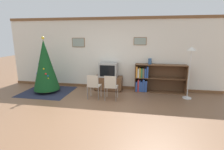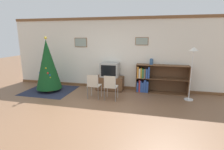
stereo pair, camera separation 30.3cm
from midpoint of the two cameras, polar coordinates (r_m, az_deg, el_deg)
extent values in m
plane|color=brown|center=(4.65, -5.63, -13.29)|extent=(24.00, 24.00, 0.00)
cube|color=silver|center=(6.73, 1.40, 6.95)|extent=(8.24, 0.08, 2.70)
cube|color=brown|center=(6.67, 1.36, 18.08)|extent=(8.24, 0.03, 0.10)
cube|color=brown|center=(6.94, 1.25, -3.84)|extent=(8.24, 0.03, 0.10)
cube|color=brown|center=(7.03, -8.92, 10.47)|extent=(0.51, 0.02, 0.35)
cube|color=gray|center=(7.01, -8.96, 10.46)|extent=(0.47, 0.01, 0.32)
cube|color=brown|center=(6.51, 11.06, 10.77)|extent=(0.47, 0.02, 0.28)
cube|color=gray|center=(6.50, 11.05, 10.77)|extent=(0.43, 0.01, 0.25)
cube|color=#23283D|center=(6.97, -18.47, -4.84)|extent=(1.74, 1.56, 0.01)
cylinder|color=maroon|center=(6.95, -18.50, -4.42)|extent=(0.36, 0.36, 0.10)
cone|color=#14471E|center=(6.74, -19.07, 3.30)|extent=(0.92, 0.92, 1.79)
sphere|color=yellow|center=(6.66, -19.68, 11.35)|extent=(0.10, 0.10, 0.10)
sphere|color=#1E4CB2|center=(6.89, -19.48, 5.06)|extent=(0.04, 0.04, 0.04)
sphere|color=#1E4CB2|center=(6.50, -18.37, -0.03)|extent=(0.05, 0.05, 0.05)
sphere|color=red|center=(6.50, -18.99, 0.58)|extent=(0.06, 0.06, 0.06)
sphere|color=#1E4CB2|center=(6.79, -21.39, 0.70)|extent=(0.05, 0.05, 0.05)
sphere|color=gold|center=(6.50, -18.25, -0.80)|extent=(0.04, 0.04, 0.04)
sphere|color=#1E4CB2|center=(6.78, -20.87, 3.65)|extent=(0.05, 0.05, 0.05)
sphere|color=gold|center=(6.52, -19.54, 2.12)|extent=(0.06, 0.06, 0.06)
sphere|color=red|center=(6.88, -16.29, 0.59)|extent=(0.04, 0.04, 0.04)
cube|color=#4C311E|center=(6.70, 0.61, -4.66)|extent=(0.98, 0.47, 0.05)
cube|color=brown|center=(6.63, 0.62, -2.50)|extent=(1.02, 0.49, 0.47)
cube|color=#9E9E99|center=(6.51, 0.63, 1.74)|extent=(0.67, 0.47, 0.53)
cube|color=black|center=(6.28, 0.14, 1.32)|extent=(0.55, 0.01, 0.41)
cube|color=#BCB29E|center=(5.77, -4.25, -3.38)|extent=(0.40, 0.40, 0.02)
cube|color=#BCB29E|center=(5.54, -4.88, -1.96)|extent=(0.35, 0.02, 0.38)
cylinder|color=#B2B2B2|center=(6.05, -5.33, -4.80)|extent=(0.02, 0.02, 0.42)
cylinder|color=#B2B2B2|center=(5.95, -2.03, -5.06)|extent=(0.02, 0.02, 0.42)
cylinder|color=#B2B2B2|center=(5.73, -6.48, -5.86)|extent=(0.02, 0.02, 0.42)
cylinder|color=#B2B2B2|center=(5.62, -3.01, -6.16)|extent=(0.02, 0.02, 0.42)
cylinder|color=#B2B2B2|center=(5.67, -6.53, -3.97)|extent=(0.02, 0.02, 0.82)
cylinder|color=#B2B2B2|center=(5.56, -3.03, -4.24)|extent=(0.02, 0.02, 0.82)
cube|color=#BCB29E|center=(5.63, 1.27, -3.77)|extent=(0.40, 0.40, 0.02)
cube|color=#BCB29E|center=(5.40, 0.85, -2.33)|extent=(0.35, 0.02, 0.38)
cylinder|color=#B2B2B2|center=(5.90, -0.08, -5.21)|extent=(0.02, 0.02, 0.42)
cylinder|color=#B2B2B2|center=(5.83, 3.37, -5.46)|extent=(0.02, 0.02, 0.42)
cylinder|color=#B2B2B2|center=(5.57, -0.95, -6.33)|extent=(0.02, 0.02, 0.42)
cylinder|color=#B2B2B2|center=(5.50, 2.71, -6.61)|extent=(0.02, 0.02, 0.42)
cylinder|color=#B2B2B2|center=(5.51, -0.96, -4.39)|extent=(0.02, 0.02, 0.82)
cylinder|color=#B2B2B2|center=(5.44, 2.73, -4.65)|extent=(0.02, 0.02, 0.82)
cube|color=brown|center=(6.51, 9.36, -0.92)|extent=(0.02, 0.36, 1.03)
cube|color=brown|center=(6.63, 24.87, -1.70)|extent=(0.02, 0.36, 1.03)
cube|color=brown|center=(6.41, 17.49, 3.05)|extent=(1.80, 0.36, 0.02)
cube|color=brown|center=(6.65, 16.91, -5.54)|extent=(1.80, 0.36, 0.02)
cube|color=brown|center=(6.50, 17.21, -1.15)|extent=(1.76, 0.36, 0.02)
cube|color=brown|center=(6.68, 17.11, -0.96)|extent=(1.80, 0.01, 1.03)
cube|color=#2D4C93|center=(6.51, 9.71, -3.79)|extent=(0.07, 0.20, 0.36)
cube|color=#B73333|center=(6.54, 10.34, -3.38)|extent=(0.05, 0.28, 0.44)
cube|color=#2D4C93|center=(6.51, 10.78, -3.58)|extent=(0.05, 0.23, 0.41)
cube|color=#2D4C93|center=(6.51, 11.29, -3.84)|extent=(0.07, 0.21, 0.36)
cube|color=#2D4C93|center=(6.50, 12.01, -3.47)|extent=(0.08, 0.22, 0.46)
cube|color=#2D4C93|center=(6.53, 12.74, -3.68)|extent=(0.08, 0.27, 0.40)
cube|color=orange|center=(6.38, 9.85, 0.93)|extent=(0.05, 0.20, 0.41)
cube|color=silver|center=(6.40, 10.39, 0.60)|extent=(0.05, 0.23, 0.33)
cube|color=gold|center=(6.41, 10.91, 0.74)|extent=(0.05, 0.27, 0.36)
cube|color=#337547|center=(6.42, 11.45, 0.61)|extent=(0.05, 0.28, 0.33)
cube|color=#756047|center=(6.38, 11.99, 0.51)|extent=(0.06, 0.20, 0.34)
cube|color=#2D4C93|center=(6.43, 12.63, 0.58)|extent=(0.06, 0.30, 0.34)
cube|color=#2D4C93|center=(6.37, 13.27, 0.76)|extent=(0.06, 0.20, 0.41)
cylinder|color=#335684|center=(6.39, 14.08, 4.22)|extent=(0.12, 0.12, 0.20)
torus|color=#335684|center=(6.37, 14.13, 5.10)|extent=(0.11, 0.11, 0.02)
cylinder|color=silver|center=(6.29, 25.00, -7.24)|extent=(0.28, 0.28, 0.03)
cylinder|color=silver|center=(6.08, 25.70, -0.22)|extent=(0.03, 0.03, 1.55)
cone|color=white|center=(5.97, 26.49, 7.63)|extent=(0.28, 0.28, 0.12)
camera|label=1|loc=(0.15, -88.45, 0.36)|focal=28.00mm
camera|label=2|loc=(0.15, 91.55, -0.36)|focal=28.00mm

